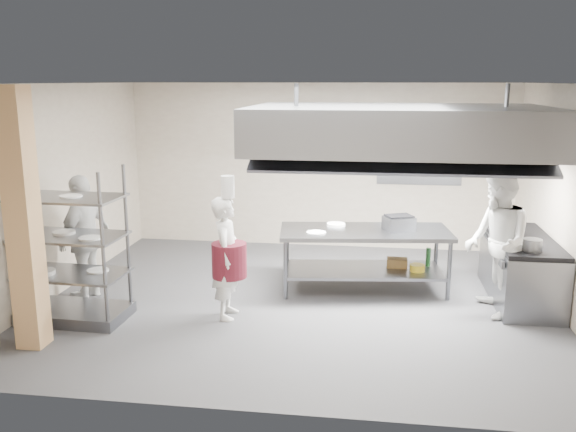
# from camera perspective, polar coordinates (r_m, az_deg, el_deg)

# --- Properties ---
(floor) EXTENTS (7.00, 7.00, 0.00)m
(floor) POSITION_cam_1_polar(r_m,az_deg,el_deg) (8.69, 1.05, -7.90)
(floor) COLOR #2F2F32
(floor) RESTS_ON ground
(ceiling) EXTENTS (7.00, 7.00, 0.00)m
(ceiling) POSITION_cam_1_polar(r_m,az_deg,el_deg) (8.14, 1.14, 12.29)
(ceiling) COLOR silver
(ceiling) RESTS_ON wall_back
(wall_back) EXTENTS (7.00, 0.00, 7.00)m
(wall_back) POSITION_cam_1_polar(r_m,az_deg,el_deg) (11.23, 2.96, 4.68)
(wall_back) COLOR tan
(wall_back) RESTS_ON ground
(wall_left) EXTENTS (0.00, 6.00, 6.00)m
(wall_left) POSITION_cam_1_polar(r_m,az_deg,el_deg) (9.37, -20.69, 2.30)
(wall_left) COLOR tan
(wall_left) RESTS_ON ground
(wall_right) EXTENTS (0.00, 6.00, 6.00)m
(wall_right) POSITION_cam_1_polar(r_m,az_deg,el_deg) (8.60, 24.91, 1.08)
(wall_right) COLOR tan
(wall_right) RESTS_ON ground
(column) EXTENTS (0.30, 0.30, 3.00)m
(column) POSITION_cam_1_polar(r_m,az_deg,el_deg) (7.46, -23.54, -0.40)
(column) COLOR tan
(column) RESTS_ON floor
(exhaust_hood) EXTENTS (4.00, 2.50, 0.60)m
(exhaust_hood) POSITION_cam_1_polar(r_m,az_deg,el_deg) (8.51, 10.26, 8.07)
(exhaust_hood) COLOR gray
(exhaust_hood) RESTS_ON ceiling
(hood_strip_a) EXTENTS (1.60, 0.12, 0.04)m
(hood_strip_a) POSITION_cam_1_polar(r_m,az_deg,el_deg) (8.56, 4.11, 6.10)
(hood_strip_a) COLOR white
(hood_strip_a) RESTS_ON exhaust_hood
(hood_strip_b) EXTENTS (1.60, 0.12, 0.04)m
(hood_strip_b) POSITION_cam_1_polar(r_m,az_deg,el_deg) (8.62, 16.19, 5.69)
(hood_strip_b) COLOR white
(hood_strip_b) RESTS_ON exhaust_hood
(wall_shelf) EXTENTS (1.50, 0.28, 0.04)m
(wall_shelf) POSITION_cam_1_polar(r_m,az_deg,el_deg) (11.06, 12.23, 4.29)
(wall_shelf) COLOR gray
(wall_shelf) RESTS_ON wall_back
(island) EXTENTS (2.56, 1.31, 0.91)m
(island) POSITION_cam_1_polar(r_m,az_deg,el_deg) (9.06, 7.13, -4.09)
(island) COLOR gray
(island) RESTS_ON floor
(island_worktop) EXTENTS (2.56, 1.31, 0.06)m
(island_worktop) POSITION_cam_1_polar(r_m,az_deg,el_deg) (8.95, 7.20, -1.49)
(island_worktop) COLOR gray
(island_worktop) RESTS_ON island
(island_undershelf) EXTENTS (2.35, 1.18, 0.04)m
(island_undershelf) POSITION_cam_1_polar(r_m,az_deg,el_deg) (9.11, 7.10, -5.03)
(island_undershelf) COLOR slate
(island_undershelf) RESTS_ON island
(pass_rack) EXTENTS (1.36, 0.82, 2.00)m
(pass_rack) POSITION_cam_1_polar(r_m,az_deg,el_deg) (8.22, -19.67, -2.56)
(pass_rack) COLOR slate
(pass_rack) RESTS_ON floor
(cooking_range) EXTENTS (0.80, 2.00, 0.84)m
(cooking_range) POSITION_cam_1_polar(r_m,az_deg,el_deg) (9.22, 20.91, -4.80)
(cooking_range) COLOR gray
(cooking_range) RESTS_ON floor
(range_top) EXTENTS (0.78, 1.96, 0.06)m
(range_top) POSITION_cam_1_polar(r_m,az_deg,el_deg) (9.10, 21.13, -2.09)
(range_top) COLOR black
(range_top) RESTS_ON cooking_range
(chef_head) EXTENTS (0.42, 0.61, 1.61)m
(chef_head) POSITION_cam_1_polar(r_m,az_deg,el_deg) (7.91, -5.70, -3.90)
(chef_head) COLOR silver
(chef_head) RESTS_ON floor
(chef_line) EXTENTS (0.82, 1.01, 1.95)m
(chef_line) POSITION_cam_1_polar(r_m,az_deg,el_deg) (8.36, 18.94, -2.43)
(chef_line) COLOR silver
(chef_line) RESTS_ON floor
(chef_plating) EXTENTS (0.60, 1.10, 1.78)m
(chef_plating) POSITION_cam_1_polar(r_m,az_deg,el_deg) (9.01, -18.48, -1.90)
(chef_plating) COLOR silver
(chef_plating) RESTS_ON floor
(griddle) EXTENTS (0.50, 0.45, 0.20)m
(griddle) POSITION_cam_1_polar(r_m,az_deg,el_deg) (8.99, 10.33, -0.69)
(griddle) COLOR slate
(griddle) RESTS_ON island_worktop
(wicker_basket) EXTENTS (0.30, 0.21, 0.13)m
(wicker_basket) POSITION_cam_1_polar(r_m,az_deg,el_deg) (9.24, 10.17, -4.33)
(wicker_basket) COLOR olive
(wicker_basket) RESTS_ON island_undershelf
(stockpot) EXTENTS (0.25, 0.25, 0.17)m
(stockpot) POSITION_cam_1_polar(r_m,az_deg,el_deg) (9.22, 20.49, -1.11)
(stockpot) COLOR slate
(stockpot) RESTS_ON range_top
(plate_stack) EXTENTS (0.28, 0.28, 0.05)m
(plate_stack) POSITION_cam_1_polar(r_m,az_deg,el_deg) (8.32, -19.49, -4.96)
(plate_stack) COLOR white
(plate_stack) RESTS_ON pass_rack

